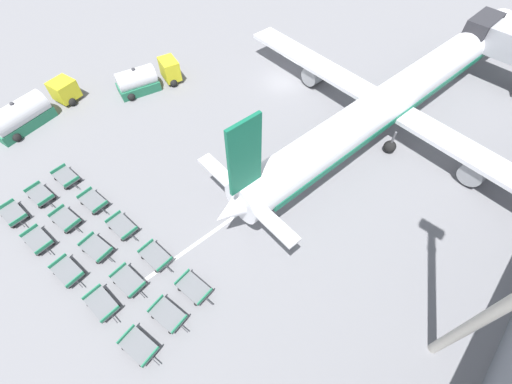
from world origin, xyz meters
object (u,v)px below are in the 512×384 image
object	(u,v)px
baggage_dolly_row_mid_a_col_e	(168,315)
fuel_tanker_secondary	(30,112)
baggage_dolly_row_near_col_a	(13,214)
baggage_dolly_row_mid_a_col_d	(129,281)
baggage_dolly_row_near_col_b	(38,240)
baggage_dolly_row_mid_a_col_b	(66,220)
baggage_dolly_row_mid_a_col_c	(97,248)
fuel_tanker_primary	(145,79)
baggage_dolly_row_mid_b_col_c	(122,226)
baggage_dolly_row_mid_b_col_e	(194,288)
baggage_dolly_row_mid_b_col_d	(156,257)
baggage_dolly_row_mid_b_col_a	(66,177)
baggage_dolly_row_near_col_e	(139,346)
baggage_dolly_row_near_col_c	(68,272)
baggage_dolly_row_near_col_d	(102,304)
baggage_dolly_row_mid_a_col_a	(41,195)
baggage_dolly_row_mid_b_col_b	(93,202)
airplane	(397,96)

from	to	relation	value
baggage_dolly_row_mid_a_col_e	fuel_tanker_secondary	bearing A→B (deg)	172.16
baggage_dolly_row_near_col_a	baggage_dolly_row_mid_a_col_d	xyz separation A→B (m)	(12.41, 3.01, 0.00)
baggage_dolly_row_near_col_b	baggage_dolly_row_mid_a_col_b	size ratio (longest dim) A/B	0.99
baggage_dolly_row_mid_a_col_b	baggage_dolly_row_mid_a_col_c	distance (m)	4.35
baggage_dolly_row_mid_a_col_e	fuel_tanker_primary	bearing A→B (deg)	145.93
baggage_dolly_row_mid_b_col_c	baggage_dolly_row_mid_b_col_e	xyz separation A→B (m)	(8.46, 0.42, 0.00)
baggage_dolly_row_mid_b_col_d	baggage_dolly_row_mid_b_col_a	bearing A→B (deg)	-177.74
baggage_dolly_row_near_col_a	baggage_dolly_row_near_col_e	world-z (taller)	same
baggage_dolly_row_near_col_c	baggage_dolly_row_mid_a_col_b	world-z (taller)	same
baggage_dolly_row_mid_a_col_b	baggage_dolly_row_mid_b_col_d	world-z (taller)	same
fuel_tanker_secondary	baggage_dolly_row_near_col_d	distance (m)	23.97
baggage_dolly_row_mid_a_col_e	baggage_dolly_row_mid_b_col_c	world-z (taller)	same
baggage_dolly_row_mid_a_col_b	baggage_dolly_row_mid_a_col_e	xyz separation A→B (m)	(12.72, 0.68, 0.00)
baggage_dolly_row_mid_a_col_a	baggage_dolly_row_mid_b_col_d	bearing A→B (deg)	14.02
baggage_dolly_row_near_col_c	baggage_dolly_row_mid_a_col_b	bearing A→B (deg)	152.20
baggage_dolly_row_near_col_a	baggage_dolly_row_near_col_b	world-z (taller)	same
baggage_dolly_row_mid_a_col_c	fuel_tanker_primary	bearing A→B (deg)	132.38
fuel_tanker_primary	baggage_dolly_row_mid_b_col_c	bearing A→B (deg)	-43.00
baggage_dolly_row_mid_a_col_c	baggage_dolly_row_mid_b_col_e	size ratio (longest dim) A/B	1.01
fuel_tanker_primary	baggage_dolly_row_mid_b_col_d	size ratio (longest dim) A/B	2.42
baggage_dolly_row_mid_b_col_b	baggage_dolly_row_mid_a_col_b	bearing A→B (deg)	-91.79
airplane	fuel_tanker_primary	size ratio (longest dim) A/B	6.02
fuel_tanker_primary	baggage_dolly_row_near_col_b	distance (m)	21.47
fuel_tanker_secondary	baggage_dolly_row_near_col_d	size ratio (longest dim) A/B	3.11
baggage_dolly_row_mid_b_col_b	baggage_dolly_row_mid_b_col_c	xyz separation A→B (m)	(4.07, 0.19, 0.00)
baggage_dolly_row_near_col_e	baggage_dolly_row_near_col_d	bearing A→B (deg)	-179.20
fuel_tanker_primary	baggage_dolly_row_mid_a_col_e	xyz separation A→B (m)	(22.95, -15.53, -0.80)
baggage_dolly_row_near_col_a	baggage_dolly_row_mid_a_col_b	distance (m)	4.71
airplane	baggage_dolly_row_mid_a_col_d	xyz separation A→B (m)	(-5.43, -29.67, -2.82)
baggage_dolly_row_near_col_b	baggage_dolly_row_mid_a_col_c	size ratio (longest dim) A/B	0.99
fuel_tanker_primary	baggage_dolly_row_near_col_d	xyz separation A→B (m)	(18.81, -18.21, -0.80)
baggage_dolly_row_near_col_c	baggage_dolly_row_mid_b_col_c	xyz separation A→B (m)	(-0.31, 5.15, 0.00)
baggage_dolly_row_mid_a_col_c	baggage_dolly_row_mid_b_col_a	distance (m)	8.90
baggage_dolly_row_mid_b_col_c	baggage_dolly_row_mid_a_col_a	bearing A→B (deg)	-160.07
baggage_dolly_row_near_col_d	baggage_dolly_row_mid_a_col_e	bearing A→B (deg)	32.96
baggage_dolly_row_near_col_c	baggage_dolly_row_mid_b_col_b	bearing A→B (deg)	131.45
baggage_dolly_row_near_col_a	baggage_dolly_row_near_col_e	xyz separation A→B (m)	(16.76, 0.77, 0.00)
baggage_dolly_row_mid_a_col_e	baggage_dolly_row_near_col_d	bearing A→B (deg)	-147.04
fuel_tanker_primary	baggage_dolly_row_near_col_a	distance (m)	19.98
baggage_dolly_row_mid_a_col_a	fuel_tanker_primary	bearing A→B (deg)	110.68
baggage_dolly_row_near_col_a	baggage_dolly_row_near_col_e	distance (m)	16.77
airplane	baggage_dolly_row_mid_b_col_e	distance (m)	26.94
baggage_dolly_row_near_col_b	baggage_dolly_row_near_col_d	world-z (taller)	same
fuel_tanker_secondary	baggage_dolly_row_near_col_b	distance (m)	16.28
baggage_dolly_row_mid_b_col_c	baggage_dolly_row_mid_b_col_d	world-z (taller)	same
baggage_dolly_row_mid_a_col_e	baggage_dolly_row_mid_b_col_b	size ratio (longest dim) A/B	1.01
baggage_dolly_row_near_col_c	baggage_dolly_row_mid_b_col_c	bearing A→B (deg)	93.44
baggage_dolly_row_near_col_b	baggage_dolly_row_mid_b_col_d	world-z (taller)	same
baggage_dolly_row_near_col_e	baggage_dolly_row_mid_a_col_b	distance (m)	13.05
baggage_dolly_row_mid_a_col_b	baggage_dolly_row_mid_b_col_a	distance (m)	4.93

